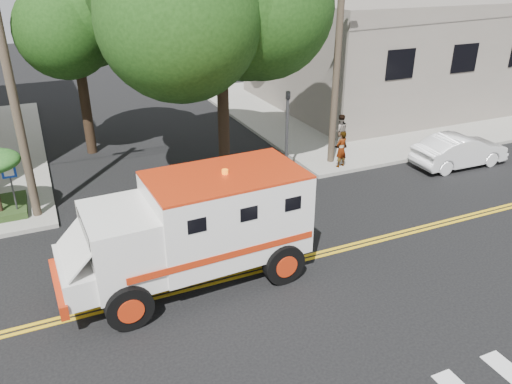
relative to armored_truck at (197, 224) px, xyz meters
name	(u,v)px	position (x,y,z in m)	size (l,w,h in m)	color
ground	(257,270)	(1.63, -0.31, -1.72)	(100.00, 100.00, 0.00)	black
sidewalk_ne	(368,105)	(15.13, 13.19, -1.64)	(17.00, 17.00, 0.15)	gray
building_right	(388,50)	(16.63, 13.69, 1.43)	(14.00, 12.00, 6.00)	slate
utility_pole_left	(12,89)	(-3.97, 5.69, 2.78)	(0.28, 0.28, 9.00)	#382D23
utility_pole_right	(337,60)	(7.93, 5.89, 2.78)	(0.28, 0.28, 9.00)	#382D23
tree_left	(82,23)	(-1.05, 11.48, 4.01)	(4.48, 4.20, 7.70)	black
traffic_signal	(287,126)	(5.43, 5.29, 0.51)	(0.15, 0.18, 3.60)	#3F3F42
accessibility_sign	(11,183)	(-4.57, 5.87, -0.35)	(0.45, 0.10, 2.02)	#3F3F42
armored_truck	(197,224)	(0.00, 0.00, 0.00)	(6.74, 2.93, 3.02)	white
parked_sedan	(460,151)	(12.86, 3.49, -1.02)	(1.48, 4.23, 1.39)	silver
pedestrian_a	(341,149)	(7.97, 5.19, -0.79)	(0.57, 0.37, 1.55)	gray
pedestrian_b	(340,131)	(9.26, 7.28, -0.79)	(0.76, 0.59, 1.57)	gray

